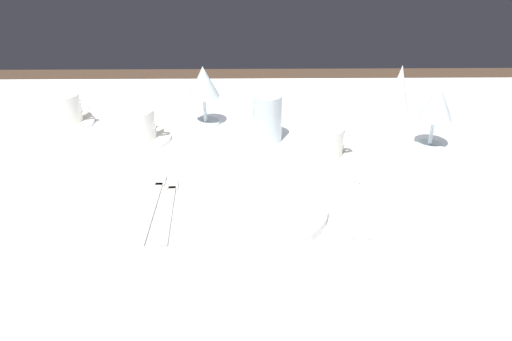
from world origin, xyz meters
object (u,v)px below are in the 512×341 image
at_px(wine_glass_centre, 204,84).
at_px(spoon_dessert, 370,197).
at_px(spoon_soup, 354,196).
at_px(fork_outer, 169,206).
at_px(drink_tumbler, 267,120).
at_px(dinner_knife, 342,204).
at_px(dinner_plate, 257,208).
at_px(coffee_cup_far, 64,107).
at_px(wine_glass_left, 437,105).
at_px(fork_inner, 153,204).
at_px(coffee_cup_left, 139,123).
at_px(napkin_folded, 398,94).
at_px(coffee_cup_right, 327,140).

bearing_deg(wine_glass_centre, spoon_dessert, -46.08).
bearing_deg(spoon_soup, fork_outer, -175.01).
bearing_deg(drink_tumbler, spoon_dessert, -54.01).
relative_size(dinner_knife, spoon_dessert, 1.06).
height_order(dinner_plate, coffee_cup_far, coffee_cup_far).
relative_size(coffee_cup_far, wine_glass_left, 0.76).
bearing_deg(fork_inner, drink_tumbler, 51.40).
xyz_separation_m(spoon_soup, drink_tumbler, (-0.16, 0.26, 0.05)).
bearing_deg(wine_glass_left, coffee_cup_left, 176.53).
bearing_deg(fork_inner, wine_glass_left, 21.73).
bearing_deg(napkin_folded, spoon_dessert, -111.24).
bearing_deg(coffee_cup_left, drink_tumbler, 0.15).
xyz_separation_m(fork_outer, wine_glass_centre, (0.04, 0.38, 0.10)).
bearing_deg(fork_outer, dinner_knife, 0.74).
xyz_separation_m(spoon_soup, wine_glass_left, (0.21, 0.21, 0.10)).
bearing_deg(coffee_cup_far, spoon_dessert, -27.31).
bearing_deg(spoon_dessert, coffee_cup_left, 151.94).
bearing_deg(drink_tumbler, dinner_plate, -95.36).
bearing_deg(spoon_dessert, coffee_cup_far, 152.69).
xyz_separation_m(fork_inner, spoon_soup, (0.38, 0.02, 0.00)).
bearing_deg(fork_inner, napkin_folded, 34.55).
distance_m(spoon_soup, wine_glass_centre, 0.48).
bearing_deg(wine_glass_centre, coffee_cup_right, -33.79).
bearing_deg(fork_outer, coffee_cup_far, 129.30).
bearing_deg(drink_tumbler, spoon_soup, -58.24).
xyz_separation_m(dinner_knife, coffee_cup_left, (-0.43, 0.28, 0.04)).
bearing_deg(napkin_folded, coffee_cup_right, -136.20).
bearing_deg(wine_glass_centre, napkin_folded, 0.77).
bearing_deg(fork_outer, drink_tumbler, 56.34).
relative_size(coffee_cup_far, drink_tumbler, 0.99).
bearing_deg(fork_inner, spoon_dessert, 2.53).
height_order(dinner_knife, drink_tumbler, drink_tumbler).
distance_m(coffee_cup_right, napkin_folded, 0.28).
height_order(coffee_cup_far, napkin_folded, napkin_folded).
height_order(dinner_knife, coffee_cup_right, coffee_cup_right).
bearing_deg(wine_glass_left, spoon_dessert, -129.98).
bearing_deg(coffee_cup_left, wine_glass_centre, 33.56).
xyz_separation_m(fork_inner, wine_glass_centre, (0.07, 0.37, 0.10)).
bearing_deg(dinner_knife, spoon_dessert, 20.75).
relative_size(dinner_plate, wine_glass_left, 1.76).
bearing_deg(dinner_knife, napkin_folded, 62.65).
relative_size(spoon_soup, coffee_cup_right, 2.32).
distance_m(coffee_cup_right, wine_glass_centre, 0.34).
height_order(fork_outer, coffee_cup_right, coffee_cup_right).
distance_m(spoon_soup, coffee_cup_left, 0.52).
bearing_deg(fork_outer, coffee_cup_left, 110.56).
relative_size(fork_outer, napkin_folded, 1.47).
xyz_separation_m(coffee_cup_left, wine_glass_centre, (0.14, 0.10, 0.06)).
bearing_deg(spoon_soup, coffee_cup_left, 150.78).
bearing_deg(spoon_soup, wine_glass_centre, 131.60).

